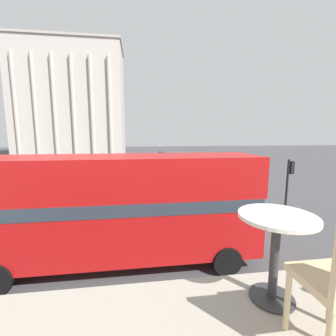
# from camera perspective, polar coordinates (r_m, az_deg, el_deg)

# --- Properties ---
(double_decker_bus) EXTENTS (10.53, 2.68, 4.31)m
(double_decker_bus) POSITION_cam_1_polar(r_m,az_deg,el_deg) (8.87, -12.12, -9.37)
(double_decker_bus) COLOR black
(double_decker_bus) RESTS_ON ground_plane
(cafe_dining_table) EXTENTS (0.60, 0.60, 0.73)m
(cafe_dining_table) POSITION_cam_1_polar(r_m,az_deg,el_deg) (2.07, 25.72, -15.74)
(cafe_dining_table) COLOR #2D2D30
(cafe_dining_table) RESTS_ON cafe_floor_slab
(plaza_building_left) EXTENTS (24.82, 13.42, 26.28)m
(plaza_building_left) POSITION_cam_1_polar(r_m,az_deg,el_deg) (61.29, -23.17, 15.24)
(plaza_building_left) COLOR #BCB2A8
(plaza_building_left) RESTS_ON ground_plane
(traffic_light_near) EXTENTS (0.42, 0.24, 3.77)m
(traffic_light_near) POSITION_cam_1_polar(r_m,az_deg,el_deg) (14.07, 28.27, -3.35)
(traffic_light_near) COLOR black
(traffic_light_near) RESTS_ON ground_plane
(traffic_light_mid) EXTENTS (0.42, 0.24, 3.80)m
(traffic_light_mid) POSITION_cam_1_polar(r_m,az_deg,el_deg) (18.02, -1.79, 0.07)
(traffic_light_mid) COLOR black
(traffic_light_mid) RESTS_ON ground_plane
(car_black) EXTENTS (4.20, 1.93, 1.35)m
(car_black) POSITION_cam_1_polar(r_m,az_deg,el_deg) (30.27, -6.91, -0.02)
(car_black) COLOR black
(car_black) RESTS_ON ground_plane
(pedestrian_red) EXTENTS (0.32, 0.32, 1.61)m
(pedestrian_red) POSITION_cam_1_polar(r_m,az_deg,el_deg) (27.76, -23.79, -0.97)
(pedestrian_red) COLOR #282B33
(pedestrian_red) RESTS_ON ground_plane
(pedestrian_blue) EXTENTS (0.32, 0.32, 1.65)m
(pedestrian_blue) POSITION_cam_1_polar(r_m,az_deg,el_deg) (18.64, 8.80, -4.55)
(pedestrian_blue) COLOR #282B33
(pedestrian_blue) RESTS_ON ground_plane
(pedestrian_white) EXTENTS (0.32, 0.32, 1.61)m
(pedestrian_white) POSITION_cam_1_polar(r_m,az_deg,el_deg) (26.55, -17.51, -1.05)
(pedestrian_white) COLOR #282B33
(pedestrian_white) RESTS_ON ground_plane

